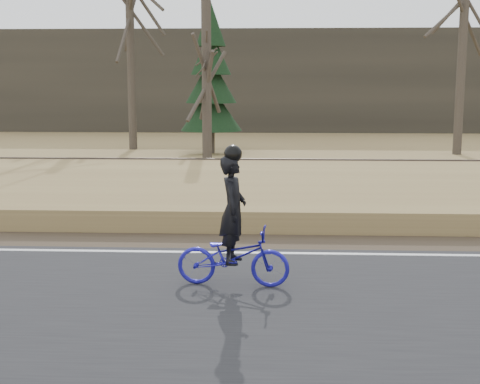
{
  "coord_description": "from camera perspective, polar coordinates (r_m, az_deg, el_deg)",
  "views": [
    {
      "loc": [
        -1.98,
        -11.22,
        3.08
      ],
      "look_at": [
        -2.53,
        0.5,
        1.1
      ],
      "focal_mm": 50.0,
      "sensor_mm": 36.0,
      "label": 1
    }
  ],
  "objects": [
    {
      "name": "bare_tree_near_left",
      "position": [
        24.39,
        -2.87,
        9.6
      ],
      "size": [
        0.36,
        0.36,
        6.2
      ],
      "primitive_type": "cylinder",
      "color": "#453D32",
      "rests_on": "ground"
    },
    {
      "name": "bare_tree_left",
      "position": [
        30.27,
        -9.32,
        12.16
      ],
      "size": [
        0.36,
        0.36,
        9.04
      ],
      "primitive_type": "cylinder",
      "color": "#453D32",
      "rests_on": "ground"
    },
    {
      "name": "embankment",
      "position": [
        15.81,
        9.83,
        -0.99
      ],
      "size": [
        120.0,
        5.0,
        0.44
      ],
      "primitive_type": "cube",
      "color": "#957E4C",
      "rests_on": "ground"
    },
    {
      "name": "conifer",
      "position": [
        28.39,
        -2.48,
        9.36
      ],
      "size": [
        2.6,
        2.6,
        6.3
      ],
      "color": "#453D32",
      "rests_on": "ground"
    },
    {
      "name": "ballast",
      "position": [
        19.53,
        8.47,
        1.06
      ],
      "size": [
        120.0,
        3.0,
        0.45
      ],
      "primitive_type": "cube",
      "color": "slate",
      "rests_on": "ground"
    },
    {
      "name": "treeline_backdrop",
      "position": [
        41.27,
        5.5,
        9.41
      ],
      "size": [
        120.0,
        4.0,
        6.0
      ],
      "primitive_type": "cube",
      "color": "#383328",
      "rests_on": "ground"
    },
    {
      "name": "road",
      "position": [
        9.45,
        14.84,
        -9.58
      ],
      "size": [
        120.0,
        6.0,
        0.06
      ],
      "primitive_type": "cube",
      "color": "black",
      "rests_on": "ground"
    },
    {
      "name": "edge_line",
      "position": [
        11.98,
        12.16,
        -5.22
      ],
      "size": [
        120.0,
        0.12,
        0.01
      ],
      "primitive_type": "cube",
      "color": "silver",
      "rests_on": "road"
    },
    {
      "name": "bare_tree_center",
      "position": [
        29.26,
        18.45,
        11.58
      ],
      "size": [
        0.36,
        0.36,
        8.71
      ],
      "primitive_type": "cylinder",
      "color": "#453D32",
      "rests_on": "ground"
    },
    {
      "name": "ground",
      "position": [
        11.8,
        12.31,
        -5.77
      ],
      "size": [
        120.0,
        120.0,
        0.0
      ],
      "primitive_type": "plane",
      "color": "#957E4C",
      "rests_on": "ground"
    },
    {
      "name": "shoulder",
      "position": [
        12.95,
        11.43,
        -4.29
      ],
      "size": [
        120.0,
        1.6,
        0.04
      ],
      "primitive_type": "cube",
      "color": "#473A2B",
      "rests_on": "ground"
    },
    {
      "name": "cyclist",
      "position": [
        9.85,
        -0.59,
        -4.26
      ],
      "size": [
        1.72,
        0.74,
        2.09
      ],
      "rotation": [
        0.0,
        0.0,
        1.48
      ],
      "color": "#1A1698",
      "rests_on": "road"
    },
    {
      "name": "railroad",
      "position": [
        19.49,
        8.49,
        1.94
      ],
      "size": [
        120.0,
        2.4,
        0.29
      ],
      "color": "black",
      "rests_on": "ballast"
    }
  ]
}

